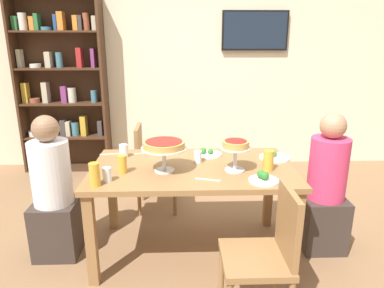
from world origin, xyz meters
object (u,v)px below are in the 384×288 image
object	(u,v)px
salad_plate_spare	(263,178)
beer_glass_amber_short	(268,160)
cutlery_fork_near	(142,153)
chair_near_right	(267,251)
cutlery_knife_near	(208,180)
personal_pizza_stand	(235,148)
dining_table	(192,177)
diner_head_west	(54,197)
diner_head_east	(325,193)
water_glass_clear_spare	(198,157)
beer_glass_amber_tall	(95,175)
cutlery_fork_far	(110,154)
television	(255,31)
water_glass_clear_near	(124,151)
salad_plate_far_diner	(208,153)
chair_far_left	(150,163)
salad_plate_near_diner	(274,157)
deep_dish_pizza_stand	(164,147)
beer_glass_amber_spare	(122,164)
water_glass_clear_far	(107,175)
bookshelf	(62,84)

from	to	relation	value
salad_plate_spare	beer_glass_amber_short	size ratio (longest dim) A/B	1.37
cutlery_fork_near	chair_near_right	bearing A→B (deg)	109.44
cutlery_knife_near	personal_pizza_stand	bearing A→B (deg)	55.15
salad_plate_spare	dining_table	bearing A→B (deg)	146.87
diner_head_west	personal_pizza_stand	world-z (taller)	diner_head_west
dining_table	diner_head_east	xyz separation A→B (m)	(1.08, 0.02, -0.16)
diner_head_east	cutlery_knife_near	world-z (taller)	diner_head_east
water_glass_clear_spare	cutlery_fork_near	distance (m)	0.53
beer_glass_amber_tall	cutlery_fork_far	size ratio (longest dim) A/B	0.89
television	chair_near_right	size ratio (longest dim) A/B	0.97
cutlery_knife_near	cutlery_fork_far	size ratio (longest dim) A/B	1.00
water_glass_clear_near	salad_plate_far_diner	bearing A→B (deg)	2.11
beer_glass_amber_short	cutlery_knife_near	bearing A→B (deg)	-159.09
dining_table	chair_near_right	size ratio (longest dim) A/B	1.78
chair_far_left	salad_plate_near_diner	size ratio (longest dim) A/B	3.44
chair_far_left	beer_glass_amber_short	size ratio (longest dim) A/B	5.71
chair_far_left	deep_dish_pizza_stand	xyz separation A→B (m)	(0.19, -0.89, 0.45)
salad_plate_spare	beer_glass_amber_spare	bearing A→B (deg)	169.15
salad_plate_far_diner	beer_glass_amber_spare	bearing A→B (deg)	-149.37
dining_table	cutlery_knife_near	bearing A→B (deg)	-70.52
beer_glass_amber_short	water_glass_clear_far	size ratio (longest dim) A/B	1.53
chair_near_right	beer_glass_amber_short	distance (m)	0.75
beer_glass_amber_short	cutlery_fork_near	distance (m)	1.08
diner_head_west	beer_glass_amber_spare	size ratio (longest dim) A/B	8.52
water_glass_clear_spare	cutlery_knife_near	size ratio (longest dim) A/B	0.53
cutlery_knife_near	television	bearing A→B (deg)	88.47
chair_near_right	water_glass_clear_spare	size ratio (longest dim) A/B	9.18
salad_plate_far_diner	beer_glass_amber_short	bearing A→B (deg)	-41.04
television	beer_glass_amber_spare	bearing A→B (deg)	-121.88
television	cutlery_knife_near	size ratio (longest dim) A/B	4.68
bookshelf	salad_plate_spare	bearing A→B (deg)	-48.18
dining_table	beer_glass_amber_spare	xyz separation A→B (m)	(-0.52, -0.12, 0.16)
beer_glass_amber_tall	beer_glass_amber_short	distance (m)	1.25
beer_glass_amber_tall	cutlery_knife_near	distance (m)	0.77
cutlery_knife_near	water_glass_clear_far	bearing A→B (deg)	-163.53
television	water_glass_clear_near	xyz separation A→B (m)	(-1.43, -1.87, -0.99)
deep_dish_pizza_stand	cutlery_fork_near	bearing A→B (deg)	116.67
dining_table	cutlery_fork_far	world-z (taller)	cutlery_fork_far
television	deep_dish_pizza_stand	size ratio (longest dim) A/B	2.51
chair_far_left	water_glass_clear_near	xyz separation A→B (m)	(-0.17, -0.55, 0.31)
salad_plate_near_diner	water_glass_clear_spare	bearing A→B (deg)	-172.97
chair_far_left	dining_table	bearing A→B (deg)	26.79
salad_plate_far_diner	beer_glass_amber_tall	bearing A→B (deg)	-142.43
salad_plate_near_diner	cutlery_fork_far	xyz separation A→B (m)	(-1.37, 0.15, -0.01)
bookshelf	chair_far_left	xyz separation A→B (m)	(1.20, -1.23, -0.65)
salad_plate_spare	cutlery_fork_far	bearing A→B (deg)	151.67
personal_pizza_stand	beer_glass_amber_spare	bearing A→B (deg)	-178.87
water_glass_clear_spare	cutlery_fork_near	size ratio (longest dim) A/B	0.53
salad_plate_far_diner	dining_table	bearing A→B (deg)	-117.81
water_glass_clear_spare	deep_dish_pizza_stand	bearing A→B (deg)	-143.77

